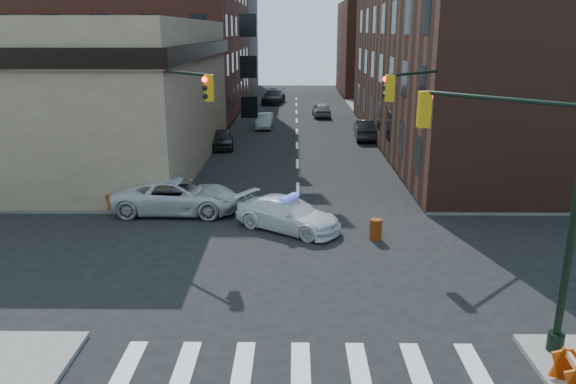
{
  "coord_description": "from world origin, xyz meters",
  "views": [
    {
      "loc": [
        -0.18,
        -19.63,
        8.39
      ],
      "look_at": [
        -0.44,
        1.76,
        2.2
      ],
      "focal_mm": 35.0,
      "sensor_mm": 36.0,
      "label": 1
    }
  ],
  "objects_px": {
    "pickup": "(177,196)",
    "barrel_bank": "(203,197)",
    "police_car": "(288,214)",
    "pedestrian_b": "(74,174)",
    "barrel_road": "(376,229)",
    "parked_car_wfar": "(264,121)",
    "barricade_nw_a": "(163,199)",
    "parked_car_enear": "(366,129)",
    "pedestrian_a": "(116,182)",
    "parked_car_wnear": "(222,139)"
  },
  "relations": [
    {
      "from": "pickup",
      "to": "barrel_bank",
      "type": "distance_m",
      "value": 1.39
    },
    {
      "from": "pickup",
      "to": "police_car",
      "type": "bearing_deg",
      "value": -112.71
    },
    {
      "from": "pedestrian_b",
      "to": "police_car",
      "type": "bearing_deg",
      "value": -51.53
    },
    {
      "from": "pickup",
      "to": "barrel_road",
      "type": "height_order",
      "value": "pickup"
    },
    {
      "from": "pickup",
      "to": "parked_car_wfar",
      "type": "height_order",
      "value": "pickup"
    },
    {
      "from": "barricade_nw_a",
      "to": "barrel_road",
      "type": "bearing_deg",
      "value": -26.71
    },
    {
      "from": "parked_car_enear",
      "to": "barrel_bank",
      "type": "distance_m",
      "value": 20.71
    },
    {
      "from": "pedestrian_a",
      "to": "barrel_bank",
      "type": "xyz_separation_m",
      "value": [
        4.64,
        -1.26,
        -0.38
      ]
    },
    {
      "from": "parked_car_wfar",
      "to": "barricade_nw_a",
      "type": "relative_size",
      "value": 3.27
    },
    {
      "from": "pickup",
      "to": "parked_car_wnear",
      "type": "height_order",
      "value": "pickup"
    },
    {
      "from": "police_car",
      "to": "pedestrian_a",
      "type": "relative_size",
      "value": 3.1
    },
    {
      "from": "barrel_road",
      "to": "parked_car_wnear",
      "type": "bearing_deg",
      "value": 114.91
    },
    {
      "from": "parked_car_wnear",
      "to": "pedestrian_a",
      "type": "height_order",
      "value": "pedestrian_a"
    },
    {
      "from": "pedestrian_b",
      "to": "barricade_nw_a",
      "type": "bearing_deg",
      "value": -53.64
    },
    {
      "from": "parked_car_wnear",
      "to": "parked_car_enear",
      "type": "xyz_separation_m",
      "value": [
        11.0,
        3.64,
        0.11
      ]
    },
    {
      "from": "parked_car_wnear",
      "to": "pedestrian_a",
      "type": "bearing_deg",
      "value": -112.32
    },
    {
      "from": "pickup",
      "to": "barrel_bank",
      "type": "bearing_deg",
      "value": -53.27
    },
    {
      "from": "parked_car_wnear",
      "to": "parked_car_wfar",
      "type": "xyz_separation_m",
      "value": [
        2.64,
        8.78,
        -0.03
      ]
    },
    {
      "from": "barrel_road",
      "to": "barricade_nw_a",
      "type": "bearing_deg",
      "value": 158.74
    },
    {
      "from": "parked_car_enear",
      "to": "police_car",
      "type": "bearing_deg",
      "value": 76.91
    },
    {
      "from": "pickup",
      "to": "pedestrian_b",
      "type": "bearing_deg",
      "value": 64.83
    },
    {
      "from": "parked_car_enear",
      "to": "pedestrian_a",
      "type": "bearing_deg",
      "value": 51.29
    },
    {
      "from": "police_car",
      "to": "pickup",
      "type": "relative_size",
      "value": 0.82
    },
    {
      "from": "parked_car_wfar",
      "to": "barrel_bank",
      "type": "height_order",
      "value": "parked_car_wfar"
    },
    {
      "from": "parked_car_wfar",
      "to": "barrel_road",
      "type": "bearing_deg",
      "value": -76.47
    },
    {
      "from": "pedestrian_a",
      "to": "parked_car_wfar",
      "type": "bearing_deg",
      "value": 76.97
    },
    {
      "from": "pickup",
      "to": "barrel_bank",
      "type": "height_order",
      "value": "pickup"
    },
    {
      "from": "parked_car_enear",
      "to": "barricade_nw_a",
      "type": "xyz_separation_m",
      "value": [
        -12.0,
        -18.59,
        -0.19
      ]
    },
    {
      "from": "police_car",
      "to": "parked_car_wnear",
      "type": "relative_size",
      "value": 1.21
    },
    {
      "from": "pickup",
      "to": "pedestrian_a",
      "type": "distance_m",
      "value": 4.08
    },
    {
      "from": "police_car",
      "to": "pedestrian_b",
      "type": "bearing_deg",
      "value": 97.61
    },
    {
      "from": "parked_car_wnear",
      "to": "barricade_nw_a",
      "type": "distance_m",
      "value": 14.99
    },
    {
      "from": "pedestrian_b",
      "to": "barrel_bank",
      "type": "bearing_deg",
      "value": -43.31
    },
    {
      "from": "barrel_road",
      "to": "pedestrian_b",
      "type": "bearing_deg",
      "value": 156.61
    },
    {
      "from": "parked_car_wnear",
      "to": "barrel_road",
      "type": "distance_m",
      "value": 20.65
    },
    {
      "from": "parked_car_enear",
      "to": "pedestrian_a",
      "type": "relative_size",
      "value": 3.08
    },
    {
      "from": "barrel_road",
      "to": "barricade_nw_a",
      "type": "distance_m",
      "value": 10.41
    },
    {
      "from": "parked_car_wnear",
      "to": "barrel_road",
      "type": "relative_size",
      "value": 4.5
    },
    {
      "from": "pedestrian_b",
      "to": "parked_car_wnear",
      "type": "bearing_deg",
      "value": 36.58
    },
    {
      "from": "pedestrian_a",
      "to": "pedestrian_b",
      "type": "relative_size",
      "value": 0.8
    },
    {
      "from": "barricade_nw_a",
      "to": "barrel_bank",
      "type": "bearing_deg",
      "value": 10.66
    },
    {
      "from": "parked_car_enear",
      "to": "barrel_bank",
      "type": "height_order",
      "value": "parked_car_enear"
    },
    {
      "from": "barricade_nw_a",
      "to": "pickup",
      "type": "bearing_deg",
      "value": -24.52
    },
    {
      "from": "parked_car_wnear",
      "to": "barricade_nw_a",
      "type": "relative_size",
      "value": 3.3
    },
    {
      "from": "parked_car_wfar",
      "to": "pickup",
      "type": "bearing_deg",
      "value": -95.74
    },
    {
      "from": "parked_car_wfar",
      "to": "parked_car_enear",
      "type": "distance_m",
      "value": 9.82
    },
    {
      "from": "parked_car_wfar",
      "to": "barrel_road",
      "type": "distance_m",
      "value": 28.17
    },
    {
      "from": "police_car",
      "to": "barricade_nw_a",
      "type": "bearing_deg",
      "value": 99.5
    },
    {
      "from": "pedestrian_b",
      "to": "barrel_bank",
      "type": "relative_size",
      "value": 1.77
    },
    {
      "from": "parked_car_enear",
      "to": "barricade_nw_a",
      "type": "bearing_deg",
      "value": 59.79
    }
  ]
}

